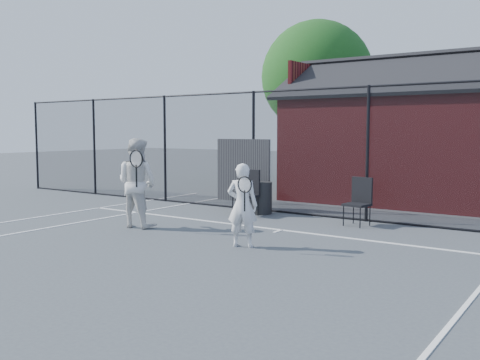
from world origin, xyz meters
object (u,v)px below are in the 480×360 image
Objects in this scene: chair_left at (245,194)px; waste_bin at (261,198)px; player_front at (242,205)px; clubhouse at (403,145)px; chair_right at (357,202)px; player_back at (137,183)px.

chair_left is 1.37× the size of waste_bin.
player_front is 1.37× the size of chair_left.
player_front reaches higher than waste_bin.
chair_right is at bearing -83.33° from clubhouse.
player_back is at bearing -113.44° from clubhouse.
chair_left is 0.53m from waste_bin.
waste_bin is (-1.73, 3.33, -0.34)m from player_front.
player_front reaches higher than chair_left.
waste_bin is at bearing -177.16° from chair_right.
player_back reaches higher than waste_bin.
player_front is 2.94m from player_back.
chair_left is at bearing -166.26° from chair_right.
player_front is 3.76m from waste_bin.
chair_left is (-1.85, 2.83, -0.20)m from player_front.
player_front is 3.38m from chair_left.
chair_right is at bearing 36.07° from player_back.
player_back is 3.24m from waste_bin.
clubhouse reaches higher than player_back.
player_front is at bearing -92.12° from clubhouse.
clubhouse reaches higher than chair_left.
chair_left is 2.69m from chair_right.
player_front is at bearing -62.48° from waste_bin.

